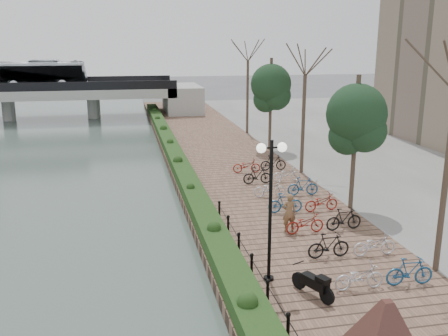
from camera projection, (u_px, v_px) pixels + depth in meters
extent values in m
cube|color=brown|center=(234.00, 173.00, 32.01)|extent=(8.00, 75.00, 0.50)
cube|color=#173A15|center=(177.00, 159.00, 33.59)|extent=(1.10, 56.00, 0.60)
cylinder|color=black|center=(288.00, 326.00, 13.80)|extent=(0.10, 0.10, 0.70)
cylinder|color=black|center=(268.00, 292.00, 15.70)|extent=(0.10, 0.10, 0.70)
cylinder|color=black|center=(252.00, 265.00, 17.60)|extent=(0.10, 0.10, 0.70)
cylinder|color=black|center=(239.00, 243.00, 19.49)|extent=(0.10, 0.10, 0.70)
cylinder|color=black|center=(228.00, 225.00, 21.39)|extent=(0.10, 0.10, 0.70)
cylinder|color=black|center=(219.00, 210.00, 23.29)|extent=(0.10, 0.10, 0.70)
cylinder|color=black|center=(270.00, 212.00, 16.65)|extent=(0.12, 0.12, 4.92)
cylinder|color=black|center=(272.00, 148.00, 16.10)|extent=(0.70, 0.06, 0.06)
sphere|color=white|center=(261.00, 148.00, 16.04)|extent=(0.32, 0.32, 0.32)
sphere|color=white|center=(282.00, 147.00, 16.17)|extent=(0.32, 0.32, 0.32)
imported|color=brown|center=(289.00, 213.00, 21.43)|extent=(0.64, 0.44, 1.69)
imported|color=silver|center=(360.00, 278.00, 16.40)|extent=(0.60, 1.71, 0.90)
imported|color=black|center=(329.00, 246.00, 18.86)|extent=(0.47, 1.66, 1.00)
imported|color=maroon|center=(305.00, 223.00, 21.34)|extent=(0.60, 1.71, 0.90)
imported|color=navy|center=(285.00, 203.00, 23.79)|extent=(0.47, 1.66, 1.00)
imported|color=silver|center=(270.00, 189.00, 26.27)|extent=(0.60, 1.71, 0.90)
imported|color=black|center=(257.00, 175.00, 28.73)|extent=(0.47, 1.66, 1.00)
imported|color=maroon|center=(246.00, 165.00, 31.21)|extent=(0.60, 1.72, 0.90)
imported|color=navy|center=(410.00, 272.00, 16.74)|extent=(0.47, 1.66, 1.00)
imported|color=silver|center=(373.00, 243.00, 19.22)|extent=(0.60, 1.71, 0.90)
imported|color=black|center=(344.00, 219.00, 21.67)|extent=(0.47, 1.66, 1.00)
imported|color=maroon|center=(321.00, 202.00, 24.15)|extent=(0.60, 1.71, 0.90)
imported|color=navy|center=(302.00, 186.00, 26.61)|extent=(0.47, 1.66, 1.00)
imported|color=silver|center=(287.00, 174.00, 29.09)|extent=(0.60, 1.71, 0.90)
imported|color=black|center=(274.00, 163.00, 31.54)|extent=(0.47, 1.66, 1.00)
cube|color=#A2A29C|center=(7.00, 93.00, 53.76)|extent=(36.00, 8.00, 1.00)
cube|color=black|center=(13.00, 81.00, 57.23)|extent=(36.00, 0.15, 0.90)
cylinder|color=#A2A29C|center=(9.00, 109.00, 54.20)|extent=(1.40, 1.40, 2.50)
cylinder|color=#A2A29C|center=(94.00, 107.00, 55.93)|extent=(1.40, 1.40, 2.50)
imported|color=white|center=(35.00, 74.00, 53.86)|extent=(2.52, 10.77, 3.00)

